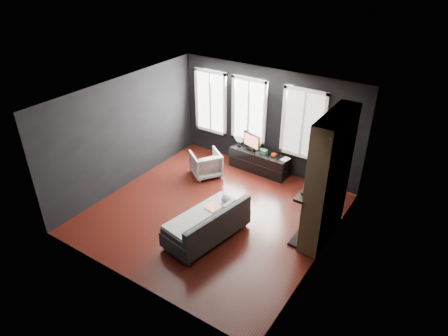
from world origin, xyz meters
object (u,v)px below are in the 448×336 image
Objects in this scene: media_console at (260,161)px; monitor at (252,141)px; armchair at (206,163)px; mantel_vase at (324,168)px; mug at (274,155)px; sofa at (207,222)px; book at (283,154)px.

media_console is 2.72× the size of monitor.
mantel_vase is at bearing 121.41° from armchair.
mug is (1.47, 0.90, 0.26)m from armchair.
sofa is at bearing -132.90° from mantel_vase.
monitor is at bearing 112.81° from sofa.
sofa is at bearing -79.72° from media_console.
armchair is at bearing -148.47° from mug.
armchair is at bearing 175.90° from mantel_vase.
armchair is at bearing -135.17° from media_console.
media_console is at bearing 108.24° from sofa.
monitor is at bearing -172.60° from media_console.
monitor reaches higher than armchair.
mug is 0.57× the size of book.
monitor reaches higher than media_console.
book is (1.70, 0.96, 0.31)m from armchair.
mug is at bearing -165.26° from book.
book is (0.23, 0.06, 0.05)m from mug.
mug is at bearing 146.11° from mantel_vase.
mantel_vase is at bearing -39.27° from book.
media_console is 0.76m from book.
mantel_vase reaches higher than monitor.
sofa is 2.94m from mug.
mug is at bearing -6.11° from media_console.
media_console is 12.15× the size of mug.
mug is 0.78× the size of mantel_vase.
mug is 0.24m from book.
sofa is 7.79× the size of book.
mantel_vase reaches higher than media_console.
monitor reaches higher than mug.
mantel_vase is (2.35, -1.17, 0.49)m from monitor.
mantel_vase is at bearing -10.03° from monitor.
monitor reaches higher than book.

